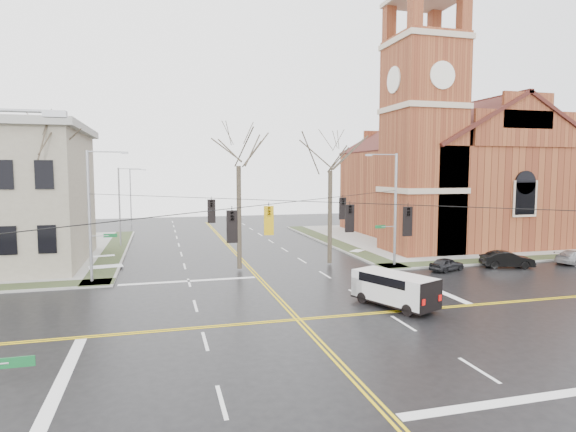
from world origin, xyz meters
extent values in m
plane|color=black|center=(0.00, 0.00, 0.00)|extent=(120.00, 120.00, 0.00)
cube|color=gray|center=(25.00, 25.00, 0.07)|extent=(30.00, 30.00, 0.15)
cube|color=#29361D|center=(11.20, 25.00, 0.15)|extent=(2.00, 30.00, 0.02)
cube|color=#29361D|center=(25.00, 11.20, 0.15)|extent=(30.00, 2.00, 0.02)
cube|color=#29361D|center=(-11.20, 25.00, 0.15)|extent=(2.00, 30.00, 0.02)
cube|color=gold|center=(-0.12, 0.00, 0.01)|extent=(0.12, 100.00, 0.01)
cube|color=gold|center=(0.12, 0.00, 0.01)|extent=(0.12, 100.00, 0.01)
cube|color=gold|center=(0.00, -0.12, 0.01)|extent=(100.00, 0.12, 0.01)
cube|color=gold|center=(0.00, 0.12, 0.01)|extent=(100.00, 0.12, 0.01)
cube|color=silver|center=(5.00, -10.50, 0.01)|extent=(9.50, 0.50, 0.01)
cube|color=silver|center=(-5.00, 10.50, 0.01)|extent=(9.50, 0.50, 0.01)
cube|color=silver|center=(-10.50, -5.00, 0.01)|extent=(0.50, 9.50, 0.01)
cube|color=silver|center=(10.50, 5.00, 0.01)|extent=(0.50, 9.50, 0.01)
cube|color=maroon|center=(17.00, 17.00, 10.00)|extent=(6.00, 6.00, 20.00)
cube|color=#B9A58E|center=(17.00, 17.00, 19.50)|extent=(6.30, 6.30, 0.50)
cylinder|color=silver|center=(17.00, 13.95, 16.00)|extent=(2.40, 0.15, 2.40)
cylinder|color=silver|center=(13.95, 17.00, 16.00)|extent=(0.15, 2.40, 2.40)
cube|color=maroon|center=(26.00, 26.00, 5.00)|extent=(18.00, 24.00, 10.00)
cube|color=maroon|center=(16.80, 20.00, 2.20)|extent=(2.00, 5.00, 4.40)
cylinder|color=gray|center=(11.50, 11.50, 4.65)|extent=(0.20, 0.20, 9.00)
cylinder|color=gray|center=(10.90, 11.50, 3.30)|extent=(1.20, 0.06, 0.06)
cube|color=#0D5124|center=(10.20, 11.50, 3.30)|extent=(0.90, 0.04, 0.25)
cylinder|color=gray|center=(10.30, 11.50, 9.05)|extent=(2.40, 0.08, 0.08)
cube|color=gray|center=(9.10, 11.50, 9.00)|extent=(0.50, 0.22, 0.15)
cylinder|color=gray|center=(-11.50, 11.50, 4.65)|extent=(0.20, 0.20, 9.00)
cylinder|color=gray|center=(-10.90, 11.50, 3.30)|extent=(1.20, 0.06, 0.06)
cube|color=#0D5124|center=(-10.20, 11.50, 3.30)|extent=(0.90, 0.04, 0.25)
cylinder|color=gray|center=(-10.30, 11.50, 9.05)|extent=(2.40, 0.08, 0.08)
cube|color=gray|center=(-9.10, 11.50, 9.00)|extent=(0.50, 0.22, 0.15)
cube|color=#0D5124|center=(-10.20, -11.50, 3.30)|extent=(0.90, 0.04, 0.25)
cube|color=gray|center=(-9.10, -11.50, 9.00)|extent=(0.50, 0.22, 0.15)
cylinder|color=black|center=(0.00, 0.00, 6.20)|extent=(23.02, 23.02, 0.03)
cylinder|color=black|center=(0.00, 0.00, 6.20)|extent=(23.02, 23.02, 0.03)
imported|color=black|center=(-4.00, -4.00, 5.45)|extent=(0.21, 0.26, 1.30)
imported|color=black|center=(4.00, 4.00, 5.45)|extent=(0.21, 0.26, 1.30)
imported|color=#C99C0B|center=(-2.00, -2.00, 5.45)|extent=(0.21, 0.26, 1.30)
imported|color=black|center=(-4.00, 4.00, 5.45)|extent=(0.21, 0.26, 1.30)
imported|color=black|center=(4.00, -4.00, 5.45)|extent=(0.21, 0.26, 1.30)
imported|color=black|center=(2.00, -2.00, 5.45)|extent=(0.21, 0.26, 1.30)
cylinder|color=gray|center=(-10.80, 28.00, 4.10)|extent=(0.16, 0.16, 8.00)
cylinder|color=gray|center=(-9.80, 28.00, 8.00)|extent=(2.00, 0.07, 0.07)
cube|color=gray|center=(-8.80, 28.00, 7.95)|extent=(0.45, 0.20, 0.13)
cylinder|color=gray|center=(-10.80, 48.00, 4.10)|extent=(0.16, 0.16, 8.00)
cylinder|color=gray|center=(-9.80, 48.00, 8.00)|extent=(2.00, 0.07, 0.07)
cube|color=gray|center=(-8.80, 48.00, 7.95)|extent=(0.45, 0.20, 0.13)
cube|color=white|center=(5.96, 0.85, 1.12)|extent=(3.70, 5.28, 1.58)
cube|color=white|center=(5.14, 2.72, 0.88)|extent=(2.08, 1.52, 1.12)
cube|color=black|center=(5.02, 3.02, 1.39)|extent=(1.62, 0.78, 0.74)
cube|color=black|center=(5.88, 1.02, 1.63)|extent=(3.09, 3.84, 0.51)
cube|color=#B70C0A|center=(6.29, -1.75, 0.93)|extent=(0.23, 0.15, 0.32)
cube|color=#B70C0A|center=(7.62, -1.17, 0.93)|extent=(0.23, 0.15, 0.32)
cube|color=black|center=(5.96, 0.85, 0.31)|extent=(3.77, 5.34, 0.09)
cylinder|color=black|center=(4.53, 2.00, 0.33)|extent=(0.49, 0.71, 0.67)
cylinder|color=black|center=(6.10, 2.68, 0.33)|extent=(0.49, 0.71, 0.67)
cylinder|color=black|center=(5.82, -0.99, 0.33)|extent=(0.49, 0.71, 0.67)
cylinder|color=black|center=(7.39, -0.31, 0.33)|extent=(0.49, 0.71, 0.67)
imported|color=black|center=(14.61, 8.87, 0.53)|extent=(3.32, 2.20, 1.05)
imported|color=black|center=(20.05, 8.75, 0.67)|extent=(4.28, 2.51, 1.33)
imported|color=#9C9C9F|center=(26.68, 8.74, 0.57)|extent=(4.20, 2.64, 1.13)
cylinder|color=#332B20|center=(-14.49, 13.82, 4.38)|extent=(0.36, 0.36, 8.46)
cylinder|color=#332B20|center=(-0.93, 13.23, 4.15)|extent=(0.36, 0.36, 8.00)
cylinder|color=#332B20|center=(6.69, 13.65, 3.96)|extent=(0.36, 0.36, 7.62)
camera|label=1|loc=(-6.85, -23.53, 7.70)|focal=30.00mm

